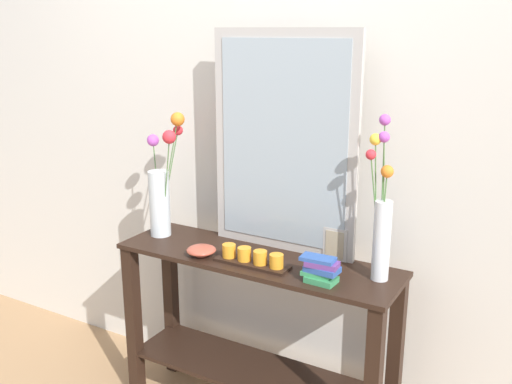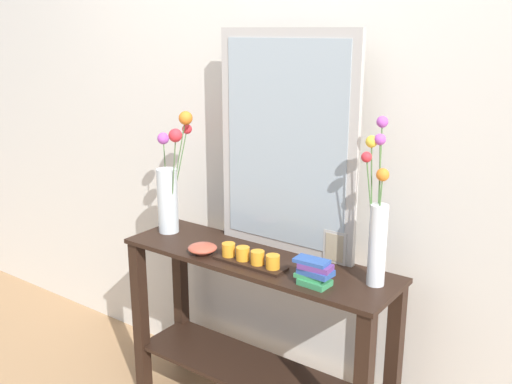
% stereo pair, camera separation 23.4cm
% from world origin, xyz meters
% --- Properties ---
extents(wall_back, '(6.40, 0.08, 2.70)m').
position_xyz_m(wall_back, '(0.00, 0.30, 1.35)').
color(wall_back, silver).
rests_on(wall_back, ground).
extents(console_table, '(1.23, 0.36, 0.79)m').
position_xyz_m(console_table, '(0.00, 0.00, 0.49)').
color(console_table, black).
rests_on(console_table, ground).
extents(mirror_leaning, '(0.65, 0.03, 0.93)m').
position_xyz_m(mirror_leaning, '(0.05, 0.15, 1.26)').
color(mirror_leaning, '#B7B2AD').
rests_on(mirror_leaning, console_table).
extents(tall_vase_left, '(0.23, 0.20, 0.57)m').
position_xyz_m(tall_vase_left, '(-0.51, 0.02, 1.01)').
color(tall_vase_left, silver).
rests_on(tall_vase_left, console_table).
extents(vase_right, '(0.11, 0.10, 0.63)m').
position_xyz_m(vase_right, '(0.51, 0.05, 1.03)').
color(vase_right, silver).
rests_on(vase_right, console_table).
extents(candle_tray, '(0.32, 0.09, 0.07)m').
position_xyz_m(candle_tray, '(0.03, -0.08, 0.82)').
color(candle_tray, black).
rests_on(candle_tray, console_table).
extents(picture_frame_small, '(0.10, 0.01, 0.14)m').
position_xyz_m(picture_frame_small, '(0.30, 0.14, 0.86)').
color(picture_frame_small, '#B7B2AD').
rests_on(picture_frame_small, console_table).
extents(decorative_bowl, '(0.12, 0.12, 0.04)m').
position_xyz_m(decorative_bowl, '(-0.21, -0.10, 0.82)').
color(decorative_bowl, '#B24C38').
rests_on(decorative_bowl, console_table).
extents(book_stack, '(0.15, 0.09, 0.10)m').
position_xyz_m(book_stack, '(0.33, -0.09, 0.84)').
color(book_stack, '#388E56').
rests_on(book_stack, console_table).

